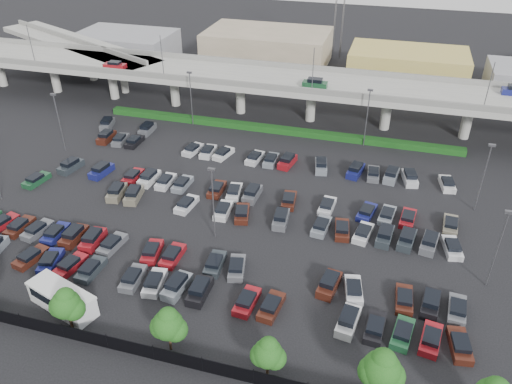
% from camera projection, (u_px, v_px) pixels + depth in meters
% --- Properties ---
extents(ground, '(280.00, 280.00, 0.00)m').
position_uv_depth(ground, '(234.00, 204.00, 71.44)').
color(ground, black).
extents(overpass, '(150.00, 13.00, 15.80)m').
position_uv_depth(overpass, '(285.00, 83.00, 93.80)').
color(overpass, gray).
rests_on(overpass, ground).
extents(on_ramp, '(50.93, 30.13, 8.80)m').
position_uv_depth(on_ramp, '(76.00, 46.00, 114.88)').
color(on_ramp, gray).
rests_on(on_ramp, ground).
extents(hedge, '(66.00, 1.60, 1.10)m').
position_uv_depth(hedge, '(276.00, 129.00, 91.49)').
color(hedge, '#134012').
rests_on(hedge, ground).
extents(fence, '(70.00, 0.10, 2.00)m').
position_uv_depth(fence, '(144.00, 351.00, 48.17)').
color(fence, black).
rests_on(fence, ground).
extents(tree_row, '(65.07, 3.66, 5.94)m').
position_uv_depth(tree_row, '(155.00, 322.00, 47.80)').
color(tree_row, '#332316').
rests_on(tree_row, ground).
extents(shuttle_bus, '(8.68, 5.13, 2.64)m').
position_uv_depth(shuttle_bus, '(62.00, 298.00, 53.47)').
color(shuttle_bus, silver).
rests_on(shuttle_bus, ground).
extents(parked_cars, '(63.21, 41.70, 1.67)m').
position_uv_depth(parked_cars, '(223.00, 215.00, 68.15)').
color(parked_cars, maroon).
rests_on(parked_cars, ground).
extents(light_poles, '(66.90, 48.38, 10.30)m').
position_uv_depth(light_poles, '(210.00, 156.00, 70.69)').
color(light_poles, '#4F4F54').
rests_on(light_poles, ground).
extents(distant_buildings, '(138.00, 24.00, 9.00)m').
position_uv_depth(distant_buildings, '(365.00, 59.00, 116.89)').
color(distant_buildings, gray).
rests_on(distant_buildings, ground).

